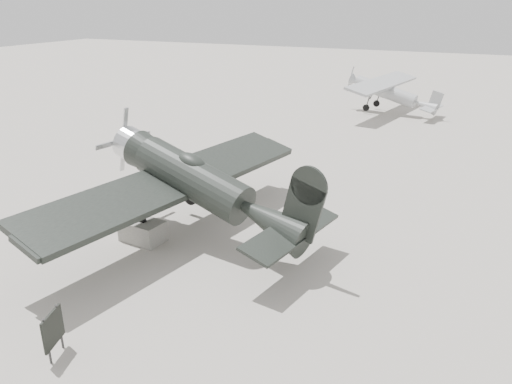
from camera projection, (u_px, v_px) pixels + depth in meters
ground at (224, 219)px, 21.87m from camera, size 160.00×160.00×0.00m
lowwing_monoplane at (202, 185)px, 19.19m from camera, size 9.89×13.72×4.40m
highwing_monoplane at (389, 90)px, 41.25m from camera, size 8.04×11.26×3.18m
equipment_block at (143, 231)px, 19.76m from camera, size 1.80×1.24×0.85m
sign_board at (53, 330)px, 13.22m from camera, size 0.34×0.94×1.39m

